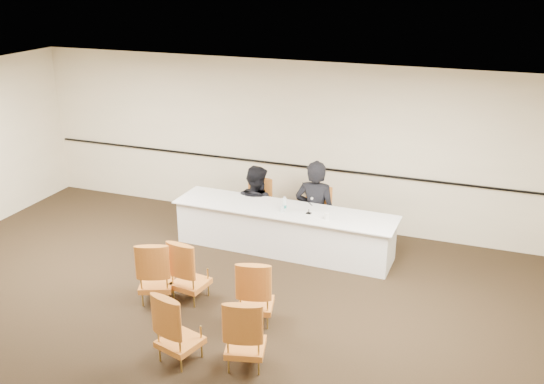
{
  "coord_description": "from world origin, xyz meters",
  "views": [
    {
      "loc": [
        3.53,
        -6.07,
        4.56
      ],
      "look_at": [
        0.28,
        2.6,
        1.07
      ],
      "focal_mm": 40.0,
      "sensor_mm": 36.0,
      "label": 1
    }
  ],
  "objects": [
    {
      "name": "aud_chair_back_right",
      "position": [
        1.08,
        -0.43,
        0.47
      ],
      "size": [
        0.61,
        0.61,
        0.95
      ],
      "primitive_type": null,
      "rotation": [
        0.0,
        0.0,
        0.26
      ],
      "color": "#B85321",
      "rests_on": "ground"
    },
    {
      "name": "panel_table",
      "position": [
        0.45,
        2.7,
        0.38
      ],
      "size": [
        3.79,
        0.97,
        0.76
      ],
      "primitive_type": null,
      "rotation": [
        0.0,
        0.0,
        -0.03
      ],
      "color": "silver",
      "rests_on": "ground"
    },
    {
      "name": "panelist_second",
      "position": [
        -0.28,
        3.28,
        0.39
      ],
      "size": [
        0.99,
        0.87,
        1.7
      ],
      "primitive_type": "imported",
      "rotation": [
        0.0,
        0.0,
        2.83
      ],
      "color": "black",
      "rests_on": "ground"
    },
    {
      "name": "drinking_glass",
      "position": [
        0.47,
        2.56,
        0.81
      ],
      "size": [
        0.08,
        0.08,
        0.1
      ],
      "primitive_type": "cylinder",
      "rotation": [
        0.0,
        0.0,
        -0.21
      ],
      "color": "silver",
      "rests_on": "panel_table"
    },
    {
      "name": "papers",
      "position": [
        1.03,
        2.63,
        0.76
      ],
      "size": [
        0.34,
        0.28,
        0.0
      ],
      "primitive_type": "cube",
      "rotation": [
        0.0,
        0.0,
        -0.23
      ],
      "color": "white",
      "rests_on": "panel_table"
    },
    {
      "name": "aud_chair_back_mid",
      "position": [
        0.29,
        -0.61,
        0.47
      ],
      "size": [
        0.62,
        0.62,
        0.95
      ],
      "primitive_type": null,
      "rotation": [
        0.0,
        0.0,
        -0.27
      ],
      "color": "#B85321",
      "rests_on": "ground"
    },
    {
      "name": "panelist_main",
      "position": [
        0.83,
        3.25,
        0.49
      ],
      "size": [
        0.73,
        0.49,
        1.97
      ],
      "primitive_type": "imported",
      "rotation": [
        0.0,
        0.0,
        3.17
      ],
      "color": "black",
      "rests_on": "ground"
    },
    {
      "name": "coffee_cup",
      "position": [
        1.24,
        2.51,
        0.82
      ],
      "size": [
        0.09,
        0.09,
        0.12
      ],
      "primitive_type": "cylinder",
      "rotation": [
        0.0,
        0.0,
        0.2
      ],
      "color": "white",
      "rests_on": "panel_table"
    },
    {
      "name": "aud_chair_front_mid",
      "position": [
        -0.27,
        0.72,
        0.47
      ],
      "size": [
        0.56,
        0.56,
        0.95
      ],
      "primitive_type": null,
      "rotation": [
        0.0,
        0.0,
        -0.14
      ],
      "color": "#B85321",
      "rests_on": "ground"
    },
    {
      "name": "aud_chair_front_right",
      "position": [
        0.83,
        0.51,
        0.47
      ],
      "size": [
        0.61,
        0.61,
        0.95
      ],
      "primitive_type": null,
      "rotation": [
        0.0,
        0.0,
        0.25
      ],
      "color": "#B85321",
      "rests_on": "ground"
    },
    {
      "name": "water_bottle",
      "position": [
        0.48,
        2.65,
        0.87
      ],
      "size": [
        0.08,
        0.08,
        0.24
      ],
      "primitive_type": null,
      "rotation": [
        0.0,
        0.0,
        0.2
      ],
      "color": "teal",
      "rests_on": "panel_table"
    },
    {
      "name": "floor",
      "position": [
        0.0,
        0.0,
        0.0
      ],
      "size": [
        10.0,
        10.0,
        0.0
      ],
      "primitive_type": "plane",
      "color": "black",
      "rests_on": "ground"
    },
    {
      "name": "wall_rail",
      "position": [
        0.0,
        3.96,
        1.1
      ],
      "size": [
        9.8,
        0.04,
        0.03
      ],
      "primitive_type": "cube",
      "color": "black",
      "rests_on": "wall_back"
    },
    {
      "name": "aud_chair_front_left",
      "position": [
        -0.71,
        0.52,
        0.47
      ],
      "size": [
        0.65,
        0.65,
        0.95
      ],
      "primitive_type": null,
      "rotation": [
        0.0,
        0.0,
        0.38
      ],
      "color": "#B85321",
      "rests_on": "ground"
    },
    {
      "name": "microphone",
      "position": [
        0.9,
        2.64,
        0.88
      ],
      "size": [
        0.1,
        0.18,
        0.25
      ],
      "primitive_type": null,
      "rotation": [
        0.0,
        0.0,
        -0.05
      ],
      "color": "black",
      "rests_on": "panel_table"
    },
    {
      "name": "wall_back",
      "position": [
        0.0,
        4.0,
        1.5
      ],
      "size": [
        10.0,
        0.04,
        3.0
      ],
      "primitive_type": "cube",
      "color": "#F9EBC4",
      "rests_on": "ground"
    },
    {
      "name": "ceiling",
      "position": [
        0.0,
        0.0,
        3.0
      ],
      "size": [
        10.0,
        10.0,
        0.0
      ],
      "primitive_type": "plane",
      "rotation": [
        3.14,
        0.0,
        0.0
      ],
      "color": "white",
      "rests_on": "ground"
    },
    {
      "name": "panelist_main_chair",
      "position": [
        0.83,
        3.25,
        0.47
      ],
      "size": [
        0.51,
        0.51,
        0.95
      ],
      "primitive_type": null,
      "rotation": [
        0.0,
        0.0,
        -0.03
      ],
      "color": "#B85321",
      "rests_on": "ground"
    },
    {
      "name": "panelist_second_chair",
      "position": [
        -0.28,
        3.28,
        0.47
      ],
      "size": [
        0.51,
        0.51,
        0.95
      ],
      "primitive_type": null,
      "rotation": [
        0.0,
        0.0,
        -0.03
      ],
      "color": "#B85321",
      "rests_on": "ground"
    }
  ]
}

